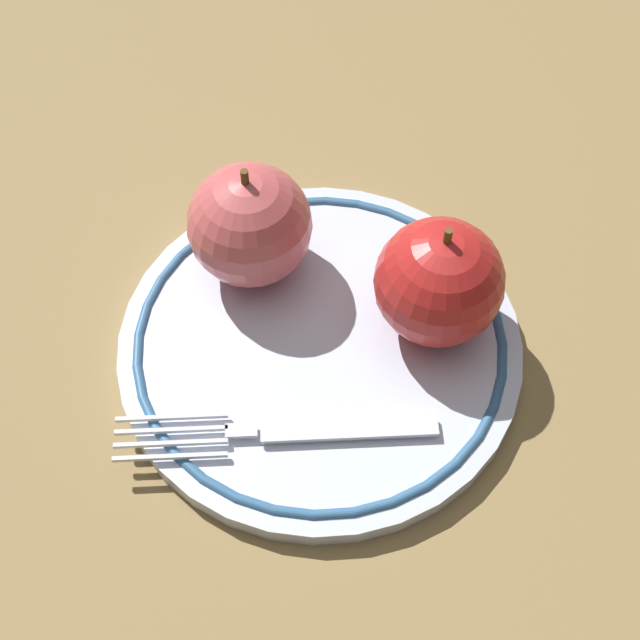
% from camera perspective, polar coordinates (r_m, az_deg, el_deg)
% --- Properties ---
extents(ground_plane, '(2.00, 2.00, 0.00)m').
position_cam_1_polar(ground_plane, '(0.54, 1.68, -2.58)').
color(ground_plane, olive).
extents(plate, '(0.24, 0.24, 0.02)m').
position_cam_1_polar(plate, '(0.54, -0.00, -1.62)').
color(plate, silver).
rests_on(plate, ground_plane).
extents(apple_red_whole, '(0.08, 0.08, 0.08)m').
position_cam_1_polar(apple_red_whole, '(0.53, -4.92, 5.80)').
color(apple_red_whole, '#C25254').
rests_on(apple_red_whole, plate).
extents(apple_second_whole, '(0.08, 0.08, 0.08)m').
position_cam_1_polar(apple_second_whole, '(0.51, 7.63, 2.42)').
color(apple_second_whole, '#B42120').
rests_on(apple_second_whole, plate).
extents(fork, '(0.15, 0.13, 0.00)m').
position_cam_1_polar(fork, '(0.50, -2.19, -7.17)').
color(fork, silver).
rests_on(fork, plate).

